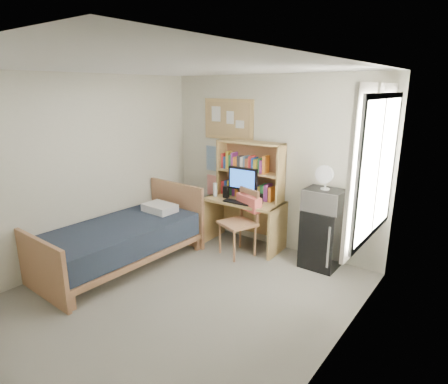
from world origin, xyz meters
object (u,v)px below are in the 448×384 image
Objects in this scene: microwave at (324,200)px; desk_fan at (326,179)px; monitor at (243,184)px; speaker_left at (226,192)px; desk_chair at (237,223)px; speaker_right at (260,199)px; mini_fridge at (322,238)px; bed at (120,245)px; desk at (244,223)px; bulletin_board at (229,119)px.

desk_fan is (0.00, 0.00, 0.29)m from microwave.
speaker_left is (-0.30, -0.02, -0.17)m from monitor.
desk_chair is 1.42m from desk_fan.
microwave is (0.95, 0.08, 0.14)m from speaker_right.
speaker_right is 0.31× the size of microwave.
speaker_right is (-0.95, -0.10, 0.42)m from mini_fridge.
speaker_left reaches higher than bed.
mini_fridge reaches higher than bed.
monitor reaches higher than microwave.
bulletin_board is at bearing 147.18° from desk.
speaker_right is at bearing -174.24° from mini_fridge.
mini_fridge is at bearing -7.84° from bulletin_board.
monitor is at bearing -180.00° from speaker_right.
desk_fan is at bearing -1.29° from desk.
microwave reaches higher than speaker_left.
bed is at bearing -143.86° from mini_fridge.
microwave is at bearing -90.00° from mini_fridge.
desk_fan is (1.25, 0.10, 0.25)m from monitor.
monitor is at bearing -175.90° from desk_fan.
monitor is at bearing 130.95° from desk_chair.
bulletin_board is 2.04m from microwave.
desk_chair is 1.29m from microwave.
bulletin_board is 6.08× the size of speaker_right.
desk_fan is at bearing 1.46° from monitor.
bulletin_board is 1.12m from monitor.
bulletin_board is 1.42m from speaker_right.
monitor reaches higher than desk_chair.
speaker_right is 0.52× the size of desk_fan.
microwave is (2.24, 1.64, 0.67)m from bed.
microwave is (1.14, 0.39, 0.46)m from desk_chair.
bulletin_board is 2.35m from mini_fridge.
desk is 1.38m from microwave.
desk_fan is (1.25, 0.04, 0.88)m from desk.
monitor is at bearing 58.80° from bed.
desk is 2.40× the size of microwave.
desk is at bearing -29.76° from bulletin_board.
bulletin_board reaches higher than desk_fan.
desk is 0.55× the size of bed.
mini_fridge is 4.44× the size of speaker_left.
bed is at bearing -125.84° from monitor.
bulletin_board is 5.10× the size of speaker_left.
monitor is (0.53, -0.36, -0.91)m from bulletin_board.
speaker_right is at bearing 51.91° from bed.
desk is at bearing 11.31° from speaker_left.
bulletin_board is 0.78× the size of desk.
microwave reaches higher than bed.
desk_chair is 0.59m from monitor.
desk is at bearing -178.65° from desk_fan.
mini_fridge is at bearing 39.46° from desk_chair.
bed is at bearing -124.77° from desk.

